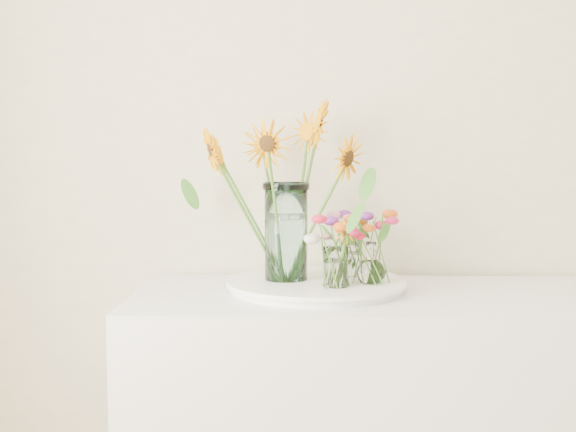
# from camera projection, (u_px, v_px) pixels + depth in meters

# --- Properties ---
(tray) EXTENTS (0.49, 0.49, 0.02)m
(tray) POSITION_uv_depth(u_px,v_px,m) (316.00, 286.00, 2.07)
(tray) COLOR white
(tray) RESTS_ON counter
(mason_jar) EXTENTS (0.13, 0.13, 0.29)m
(mason_jar) POSITION_uv_depth(u_px,v_px,m) (286.00, 232.00, 2.06)
(mason_jar) COLOR #A5D2D6
(mason_jar) RESTS_ON tray
(sunflower_bouquet) EXTENTS (0.68, 0.68, 0.52)m
(sunflower_bouquet) POSITION_uv_depth(u_px,v_px,m) (286.00, 191.00, 2.05)
(sunflower_bouquet) COLOR #F49905
(sunflower_bouquet) RESTS_ON tray
(small_vase_a) EXTENTS (0.08, 0.08, 0.12)m
(small_vase_a) POSITION_uv_depth(u_px,v_px,m) (336.00, 268.00, 1.96)
(small_vase_a) COLOR white
(small_vase_a) RESTS_ON tray
(wildflower_posy_a) EXTENTS (0.20, 0.20, 0.21)m
(wildflower_posy_a) POSITION_uv_depth(u_px,v_px,m) (336.00, 251.00, 1.95)
(wildflower_posy_a) COLOR #CE5311
(wildflower_posy_a) RESTS_ON tray
(small_vase_b) EXTENTS (0.09, 0.09, 0.12)m
(small_vase_b) POSITION_uv_depth(u_px,v_px,m) (371.00, 263.00, 2.01)
(small_vase_b) COLOR white
(small_vase_b) RESTS_ON tray
(wildflower_posy_b) EXTENTS (0.21, 0.21, 0.21)m
(wildflower_posy_b) POSITION_uv_depth(u_px,v_px,m) (371.00, 247.00, 2.01)
(wildflower_posy_b) COLOR #CE5311
(wildflower_posy_b) RESTS_ON tray
(small_vase_c) EXTENTS (0.07, 0.07, 0.11)m
(small_vase_c) POSITION_uv_depth(u_px,v_px,m) (351.00, 259.00, 2.13)
(small_vase_c) COLOR white
(small_vase_c) RESTS_ON tray
(wildflower_posy_c) EXTENTS (0.19, 0.19, 0.20)m
(wildflower_posy_c) POSITION_uv_depth(u_px,v_px,m) (351.00, 244.00, 2.13)
(wildflower_posy_c) COLOR #CE5311
(wildflower_posy_c) RESTS_ON tray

